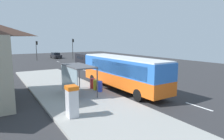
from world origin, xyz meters
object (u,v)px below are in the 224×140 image
bus (122,71)px  white_van (85,59)px  ticket_machine (72,101)px  recycling_bin_red (93,83)px  sedan_near (56,55)px  recycling_bin_yellow (96,85)px  traffic_light_far_side (37,47)px  recycling_bin_blue (100,86)px  traffic_light_near_side (73,46)px  bus_shelter (75,72)px

bus → white_van: (3.91, 17.52, -0.50)m
ticket_machine → recycling_bin_red: size_ratio=2.04×
sedan_near → recycling_bin_red: sedan_near is taller
recycling_bin_yellow → traffic_light_far_side: 32.55m
white_van → recycling_bin_red: size_ratio=5.54×
bus → traffic_light_far_side: 33.16m
ticket_machine → sedan_near: bearing=75.4°
white_van → ticket_machine: bearing=-115.8°
ticket_machine → recycling_bin_blue: 6.13m
sedan_near → traffic_light_near_side: size_ratio=0.87×
ticket_machine → recycling_bin_red: (4.23, 5.80, -0.52)m
traffic_light_far_side → bus_shelter: bearing=-95.8°
sedan_near → white_van: bearing=-90.3°
sedan_near → traffic_light_near_side: 6.01m
bus_shelter → ticket_machine: bearing=-113.3°
bus → white_van: size_ratio=2.10×
ticket_machine → recycling_bin_yellow: ticket_machine is taller
bus → traffic_light_near_side: 33.14m
recycling_bin_blue → sedan_near: bearing=80.0°
recycling_bin_red → bus: bearing=-28.7°
ticket_machine → bus_shelter: bearing=66.7°
sedan_near → ticket_machine: ticket_machine is taller
sedan_near → recycling_bin_blue: sedan_near is taller
sedan_near → recycling_bin_red: bearing=-100.4°
recycling_bin_yellow → recycling_bin_red: same height
recycling_bin_blue → traffic_light_far_side: traffic_light_far_side is taller
sedan_near → bus_shelter: size_ratio=1.12×
traffic_light_far_side → bus: bearing=-87.6°
traffic_light_near_side → bus_shelter: 34.21m
recycling_bin_yellow → traffic_light_far_side: (1.10, 32.44, 2.43)m
bus → sedan_near: 36.90m
recycling_bin_yellow → traffic_light_near_side: 33.21m
white_van → traffic_light_far_side: size_ratio=1.14×
bus → white_van: 17.96m
white_van → bus_shelter: size_ratio=1.32×
ticket_machine → traffic_light_far_side: traffic_light_far_side is taller
recycling_bin_yellow → bus_shelter: bearing=-169.8°
recycling_bin_red → traffic_light_far_side: (1.10, 31.74, 2.43)m
sedan_near → recycling_bin_blue: bearing=-100.0°
sedan_near → ticket_machine: size_ratio=2.31×
ticket_machine → bus: bearing=33.4°
bus_shelter → recycling_bin_red: bearing=26.4°
ticket_machine → bus_shelter: (2.02, 4.70, 0.93)m
ticket_machine → recycling_bin_blue: bearing=46.1°
bus → recycling_bin_yellow: bus is taller
ticket_machine → traffic_light_near_side: size_ratio=0.38×
recycling_bin_blue → bus_shelter: (-2.21, 0.30, 1.44)m
recycling_bin_red → traffic_light_near_side: 32.55m
white_van → recycling_bin_blue: size_ratio=5.54×
bus → recycling_bin_yellow: bearing=165.0°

